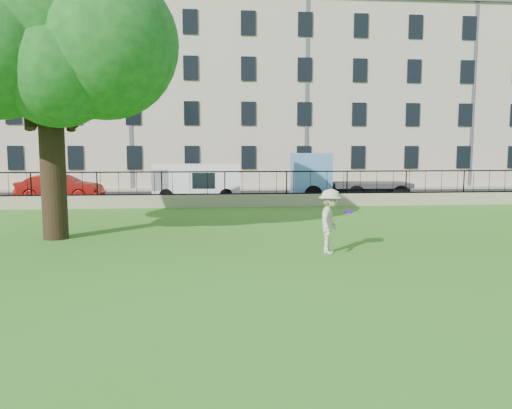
{
  "coord_description": "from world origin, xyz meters",
  "views": [
    {
      "loc": [
        -0.67,
        -11.95,
        2.79
      ],
      "look_at": [
        0.73,
        3.5,
        1.06
      ],
      "focal_mm": 35.0,
      "sensor_mm": 36.0,
      "label": 1
    }
  ],
  "objects": [
    {
      "name": "sidewalk",
      "position": [
        0.0,
        21.9,
        0.06
      ],
      "size": [
        60.0,
        1.4,
        0.12
      ],
      "primitive_type": "cube",
      "color": "tan",
      "rests_on": "ground"
    },
    {
      "name": "red_sedan",
      "position": [
        -8.67,
        15.38,
        0.72
      ],
      "size": [
        4.53,
        1.99,
        1.45
      ],
      "primitive_type": "imported",
      "rotation": [
        0.0,
        0.0,
        1.46
      ],
      "color": "#A71814",
      "rests_on": "street"
    },
    {
      "name": "street",
      "position": [
        0.0,
        16.7,
        0.01
      ],
      "size": [
        60.0,
        9.0,
        0.01
      ],
      "primitive_type": "cube",
      "color": "black",
      "rests_on": "ground"
    },
    {
      "name": "frisbee",
      "position": [
        3.08,
        1.34,
        1.08
      ],
      "size": [
        0.33,
        0.32,
        0.12
      ],
      "primitive_type": "cylinder",
      "rotation": [
        0.21,
        -0.14,
        0.23
      ],
      "color": "#6C24D0"
    },
    {
      "name": "man",
      "position": [
        2.5,
        1.01,
        0.87
      ],
      "size": [
        1.03,
        1.28,
        1.73
      ],
      "primitive_type": "imported",
      "rotation": [
        0.0,
        0.0,
        1.17
      ],
      "color": "beige",
      "rests_on": "ground"
    },
    {
      "name": "ground",
      "position": [
        0.0,
        0.0,
        0.0
      ],
      "size": [
        120.0,
        120.0,
        0.0
      ],
      "primitive_type": "plane",
      "color": "#3B6F1A",
      "rests_on": "ground"
    },
    {
      "name": "building_row",
      "position": [
        0.0,
        27.57,
        6.92
      ],
      "size": [
        56.4,
        10.4,
        13.8
      ],
      "color": "beige",
      "rests_on": "ground"
    },
    {
      "name": "blue_truck",
      "position": [
        6.73,
        14.4,
        1.28
      ],
      "size": [
        6.2,
        2.49,
        2.55
      ],
      "primitive_type": "cube",
      "rotation": [
        0.0,
        0.0,
        -0.05
      ],
      "color": "#5B8FD6",
      "rests_on": "street"
    },
    {
      "name": "tree",
      "position": [
        -5.63,
        3.97,
        6.37
      ],
      "size": [
        7.89,
        6.09,
        9.66
      ],
      "color": "black",
      "rests_on": "ground"
    },
    {
      "name": "iron_railing",
      "position": [
        0.0,
        12.0,
        1.15
      ],
      "size": [
        50.0,
        0.05,
        1.13
      ],
      "color": "black",
      "rests_on": "retaining_wall"
    },
    {
      "name": "white_van",
      "position": [
        -1.41,
        15.4,
        0.98
      ],
      "size": [
        4.75,
        2.05,
        1.96
      ],
      "primitive_type": "cube",
      "rotation": [
        0.0,
        0.0,
        -0.05
      ],
      "color": "white",
      "rests_on": "street"
    },
    {
      "name": "retaining_wall",
      "position": [
        0.0,
        12.0,
        0.3
      ],
      "size": [
        50.0,
        0.4,
        0.6
      ],
      "primitive_type": "cube",
      "color": "tan",
      "rests_on": "ground"
    }
  ]
}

